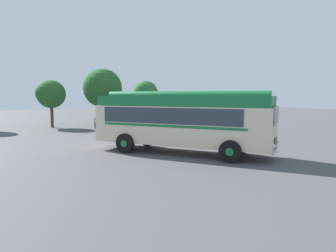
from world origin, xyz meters
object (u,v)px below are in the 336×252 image
Objects in this scene: car_near_left at (110,121)px; traffic_cone at (269,147)px; car_mid_left at (140,120)px; vintage_bus at (182,120)px.

car_near_left reaches higher than traffic_cone.
car_mid_left is at bearing -0.05° from car_near_left.
vintage_bus is 13.27m from car_near_left.
car_near_left is 15.94m from traffic_cone.
car_near_left and car_mid_left have the same top height.
vintage_bus reaches higher than car_mid_left.
car_mid_left reaches higher than traffic_cone.
car_mid_left is (3.15, -0.00, 0.00)m from car_near_left.
vintage_bus is at bearing 155.83° from traffic_cone.
car_near_left is 7.80× the size of traffic_cone.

